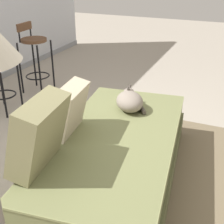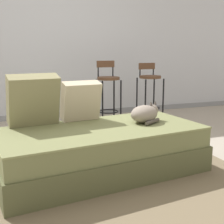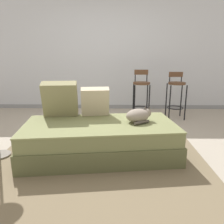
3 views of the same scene
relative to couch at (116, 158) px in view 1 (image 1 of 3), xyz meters
The scene contains 7 objects.
ground_plane 0.46m from the couch, 90.00° to the left, with size 16.00×16.00×0.00m, color #A89E8E.
area_rug 0.37m from the couch, 90.00° to the right, with size 2.61×2.03×0.01m, color #75664C.
couch is the anchor object (origin of this frame).
throw_pillow_corner 0.79m from the couch, 152.05° to the left, with size 0.50×0.34×0.49m.
throw_pillow_middle 0.56m from the couch, 104.34° to the left, with size 0.41×0.27×0.41m.
cat 0.58m from the couch, ahead, with size 0.40×0.37×0.20m.
bar_stool_by_doorway 2.30m from the couch, 51.48° to the left, with size 0.34×0.34×0.94m.
Camera 1 is at (-1.96, -1.20, 1.68)m, focal length 50.00 mm.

